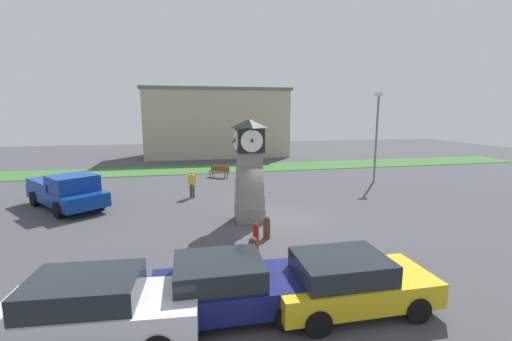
{
  "coord_description": "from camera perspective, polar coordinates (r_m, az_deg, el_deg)",
  "views": [
    {
      "loc": [
        -4.15,
        -14.84,
        5.02
      ],
      "look_at": [
        -0.48,
        2.09,
        2.01
      ],
      "focal_mm": 24.0,
      "sensor_mm": 36.0,
      "label": 1
    }
  ],
  "objects": [
    {
      "name": "ground_plane",
      "position": [
        16.21,
        3.25,
        -8.22
      ],
      "size": [
        81.53,
        81.53,
        0.0
      ],
      "primitive_type": "plane",
      "color": "#424247"
    },
    {
      "name": "clock_tower",
      "position": [
        15.57,
        -1.12,
        -0.02
      ],
      "size": [
        1.55,
        1.62,
        4.68
      ],
      "color": "slate",
      "rests_on": "ground_plane"
    },
    {
      "name": "bollard_near_tower",
      "position": [
        11.05,
        -0.51,
        -13.8
      ],
      "size": [
        0.31,
        0.31,
        1.16
      ],
      "color": "brown",
      "rests_on": "ground_plane"
    },
    {
      "name": "bollard_mid_row",
      "position": [
        12.5,
        -0.02,
        -11.09
      ],
      "size": [
        0.22,
        0.22,
        1.09
      ],
      "color": "maroon",
      "rests_on": "ground_plane"
    },
    {
      "name": "bollard_far_row",
      "position": [
        13.84,
        1.79,
        -9.4
      ],
      "size": [
        0.29,
        0.29,
        0.91
      ],
      "color": "brown",
      "rests_on": "ground_plane"
    },
    {
      "name": "car_navy_sedan",
      "position": [
        8.73,
        -24.94,
        -20.15
      ],
      "size": [
        4.31,
        2.17,
        1.53
      ],
      "color": "silver",
      "rests_on": "ground_plane"
    },
    {
      "name": "car_near_tower",
      "position": [
        8.96,
        -4.78,
        -18.65
      ],
      "size": [
        3.91,
        2.06,
        1.45
      ],
      "color": "navy",
      "rests_on": "ground_plane"
    },
    {
      "name": "car_by_building",
      "position": [
        9.47,
        15.15,
        -17.38
      ],
      "size": [
        4.1,
        2.05,
        1.44
      ],
      "color": "gold",
      "rests_on": "ground_plane"
    },
    {
      "name": "pickup_truck",
      "position": [
        20.5,
        -29.08,
        -2.92
      ],
      "size": [
        4.98,
        5.59,
        1.85
      ],
      "color": "navy",
      "rests_on": "ground_plane"
    },
    {
      "name": "bench",
      "position": [
        26.36,
        -6.16,
        -0.04
      ],
      "size": [
        1.6,
        1.39,
        0.9
      ],
      "color": "brown",
      "rests_on": "ground_plane"
    },
    {
      "name": "pedestrian_crossing_lot",
      "position": [
        20.41,
        -10.63,
        -2.01
      ],
      "size": [
        0.46,
        0.45,
        1.57
      ],
      "color": "#3F3F47",
      "rests_on": "ground_plane"
    },
    {
      "name": "street_lamp_near_road",
      "position": [
        25.65,
        19.47,
        6.22
      ],
      "size": [
        0.5,
        0.24,
        6.31
      ],
      "color": "slate",
      "rests_on": "ground_plane"
    },
    {
      "name": "warehouse_blue_far",
      "position": [
        39.37,
        -6.63,
        7.96
      ],
      "size": [
        15.93,
        6.74,
        7.53
      ],
      "color": "#B7A88E",
      "rests_on": "ground_plane"
    },
    {
      "name": "grass_verge_far",
      "position": [
        31.28,
        2.98,
        0.62
      ],
      "size": [
        48.92,
        4.52,
        0.04
      ],
      "primitive_type": "cube",
      "color": "#386B2D",
      "rests_on": "ground_plane"
    }
  ]
}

